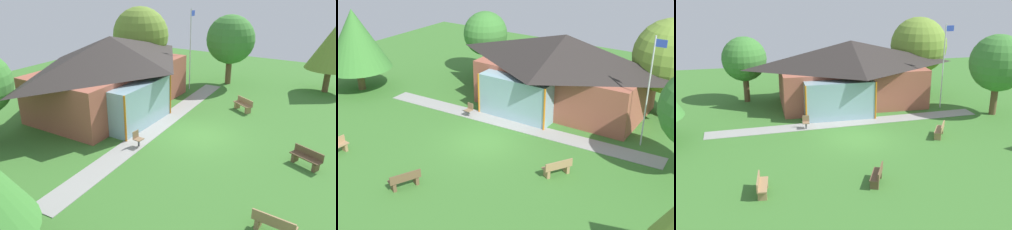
{
  "view_description": "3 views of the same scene",
  "coord_description": "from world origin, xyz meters",
  "views": [
    {
      "loc": [
        -15.57,
        -6.99,
        8.15
      ],
      "look_at": [
        -0.41,
        1.91,
        1.01
      ],
      "focal_mm": 35.58,
      "sensor_mm": 36.0,
      "label": 1
    },
    {
      "loc": [
        13.01,
        -17.48,
        11.71
      ],
      "look_at": [
        0.55,
        1.38,
        1.3
      ],
      "focal_mm": 46.78,
      "sensor_mm": 36.0,
      "label": 2
    },
    {
      "loc": [
        -5.73,
        -22.38,
        9.49
      ],
      "look_at": [
        -0.55,
        1.43,
        1.07
      ],
      "focal_mm": 43.85,
      "sensor_mm": 36.0,
      "label": 3
    }
  ],
  "objects": [
    {
      "name": "footpath",
      "position": [
        0.0,
        2.78,
        0.01
      ],
      "size": [
        18.46,
        2.13,
        0.03
      ],
      "primitive_type": "cube",
      "rotation": [
        0.0,
        0.0,
        0.05
      ],
      "color": "#999993",
      "rests_on": "ground_plane"
    },
    {
      "name": "tree_west_hedge",
      "position": [
        -12.38,
        1.76,
        3.73
      ],
      "size": [
        4.69,
        4.69,
        5.86
      ],
      "color": "brown",
      "rests_on": "ground_plane"
    },
    {
      "name": "flagpole",
      "position": [
        7.48,
        4.53,
        3.4
      ],
      "size": [
        0.64,
        0.08,
        6.2
      ],
      "color": "silver",
      "rests_on": "ground_plane"
    },
    {
      "name": "tree_behind_pavilion_right",
      "position": [
        7.35,
        9.07,
        3.93
      ],
      "size": [
        4.58,
        4.58,
        6.23
      ],
      "color": "brown",
      "rests_on": "ground_plane"
    },
    {
      "name": "tree_behind_pavilion_left",
      "position": [
        -6.6,
        9.34,
        3.33
      ],
      "size": [
        3.38,
        3.38,
        5.04
      ],
      "color": "brown",
      "rests_on": "ground_plane"
    },
    {
      "name": "bench_mid_right",
      "position": [
        4.99,
        -0.77,
        0.4
      ],
      "size": [
        1.17,
        1.5,
        0.84
      ],
      "rotation": [
        0.0,
        0.0,
        1.01
      ],
      "color": "#9E7A51",
      "rests_on": "ground_plane"
    },
    {
      "name": "ground_plane",
      "position": [
        0.0,
        0.0,
        0.0
      ],
      "size": [
        44.0,
        44.0,
        0.0
      ],
      "primitive_type": "plane",
      "color": "#3D752D"
    },
    {
      "name": "pavilion",
      "position": [
        1.17,
        7.11,
        2.5
      ],
      "size": [
        11.58,
        7.51,
        4.81
      ],
      "color": "#A35642",
      "rests_on": "ground_plane"
    },
    {
      "name": "bench_front_center",
      "position": [
        -0.47,
        -5.66,
        0.4
      ],
      "size": [
        1.03,
        1.55,
        0.84
      ],
      "rotation": [
        0.0,
        0.0,
        1.14
      ],
      "color": "brown",
      "rests_on": "ground_plane"
    },
    {
      "name": "patio_chair_west",
      "position": [
        -2.87,
        2.31,
        0.42
      ],
      "size": [
        0.48,
        0.48,
        0.86
      ],
      "rotation": [
        0.0,
        0.0,
        3.06
      ],
      "color": "#8C6B4C",
      "rests_on": "ground_plane"
    }
  ]
}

